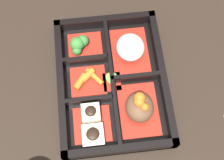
% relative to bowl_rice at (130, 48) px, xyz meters
% --- Properties ---
extents(ground_plane, '(3.00, 3.00, 0.00)m').
position_rel_bowl_rice_xyz_m(ground_plane, '(0.07, -0.05, -0.03)').
color(ground_plane, black).
extents(bento_base, '(0.30, 0.23, 0.01)m').
position_rel_bowl_rice_xyz_m(bento_base, '(0.07, -0.05, -0.02)').
color(bento_base, black).
rests_on(bento_base, ground_plane).
extents(bento_rim, '(0.30, 0.23, 0.04)m').
position_rel_bowl_rice_xyz_m(bento_rim, '(0.07, -0.05, -0.01)').
color(bento_rim, black).
rests_on(bento_rim, ground_plane).
extents(bowl_rice, '(0.12, 0.08, 0.04)m').
position_rel_bowl_rice_xyz_m(bowl_rice, '(0.00, 0.00, 0.00)').
color(bowl_rice, maroon).
rests_on(bowl_rice, bento_base).
extents(bowl_stew, '(0.12, 0.08, 0.06)m').
position_rel_bowl_rice_xyz_m(bowl_stew, '(0.14, 0.00, 0.00)').
color(bowl_stew, maroon).
rests_on(bowl_stew, bento_base).
extents(bowl_greens, '(0.06, 0.08, 0.04)m').
position_rel_bowl_rice_xyz_m(bowl_greens, '(-0.02, -0.11, -0.00)').
color(bowl_greens, maroon).
rests_on(bowl_greens, bento_base).
extents(bowl_carrots, '(0.07, 0.08, 0.02)m').
position_rel_bowl_rice_xyz_m(bowl_carrots, '(0.06, -0.10, -0.01)').
color(bowl_carrots, maroon).
rests_on(bowl_carrots, bento_base).
extents(bowl_tofu, '(0.08, 0.08, 0.04)m').
position_rel_bowl_rice_xyz_m(bowl_tofu, '(0.16, -0.10, -0.01)').
color(bowl_tofu, maroon).
rests_on(bowl_tofu, bento_base).
extents(bowl_pickles, '(0.04, 0.04, 0.01)m').
position_rel_bowl_rice_xyz_m(bowl_pickles, '(0.06, -0.05, -0.01)').
color(bowl_pickles, maroon).
rests_on(bowl_pickles, bento_base).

